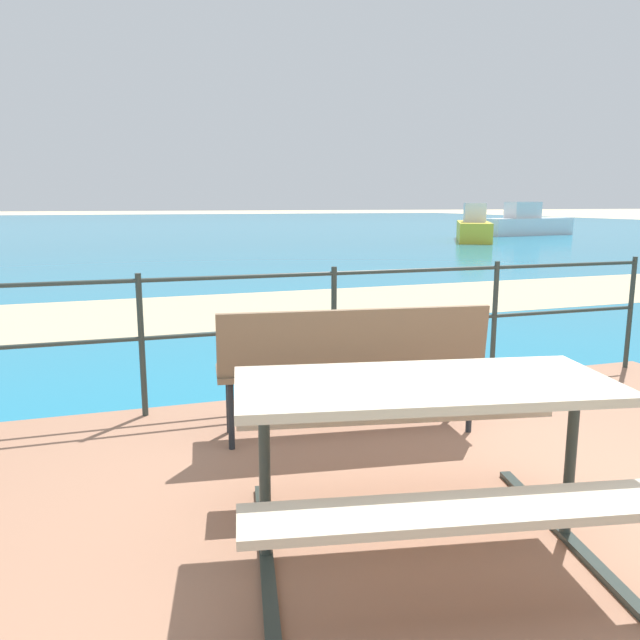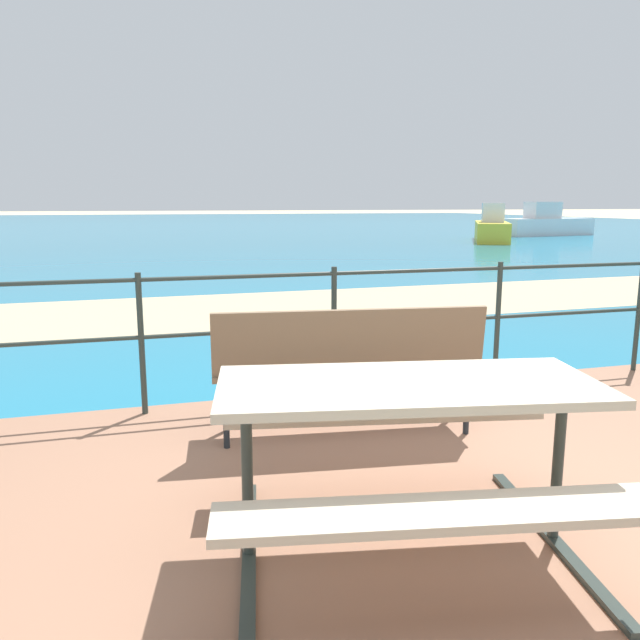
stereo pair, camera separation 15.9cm
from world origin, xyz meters
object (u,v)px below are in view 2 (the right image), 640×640
Objects in this scene: picnic_table at (408,424)px; park_bench at (348,358)px; boat_near at (492,228)px; boat_mid at (548,224)px.

picnic_table is 1.40m from park_bench.
picnic_table is at bearing 89.15° from park_bench.
park_bench is 23.31m from boat_near.
boat_near is 0.93× the size of boat_mid.
boat_near is (13.04, 20.84, -0.12)m from picnic_table.
park_bench is at bearing -136.41° from boat_mid.
boat_near reaches higher than park_bench.
picnic_table is 0.37× the size of boat_near.
boat_near is at bearing 68.35° from picnic_table.
boat_mid is (17.93, 22.67, -0.04)m from park_bench.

